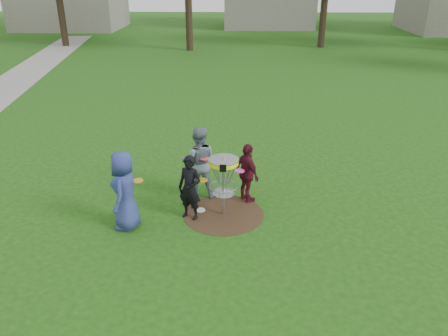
{
  "coord_description": "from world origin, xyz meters",
  "views": [
    {
      "loc": [
        0.29,
        -8.43,
        5.0
      ],
      "look_at": [
        0.0,
        0.3,
        1.0
      ],
      "focal_mm": 35.0,
      "sensor_mm": 36.0,
      "label": 1
    }
  ],
  "objects_px": {
    "player_black": "(190,188)",
    "player_maroon": "(247,173)",
    "player_blue": "(125,191)",
    "disc_golf_basket": "(224,173)",
    "player_grey": "(199,162)"
  },
  "relations": [
    {
      "from": "player_black",
      "to": "disc_golf_basket",
      "type": "distance_m",
      "value": 0.79
    },
    {
      "from": "player_maroon",
      "to": "player_black",
      "type": "bearing_deg",
      "value": 90.87
    },
    {
      "from": "player_grey",
      "to": "player_maroon",
      "type": "xyz_separation_m",
      "value": [
        1.14,
        -0.24,
        -0.16
      ]
    },
    {
      "from": "player_blue",
      "to": "player_black",
      "type": "bearing_deg",
      "value": 110.96
    },
    {
      "from": "player_black",
      "to": "disc_golf_basket",
      "type": "xyz_separation_m",
      "value": [
        0.72,
        0.16,
        0.29
      ]
    },
    {
      "from": "player_blue",
      "to": "disc_golf_basket",
      "type": "height_order",
      "value": "player_blue"
    },
    {
      "from": "player_grey",
      "to": "player_black",
      "type": "bearing_deg",
      "value": 83.19
    },
    {
      "from": "player_blue",
      "to": "player_black",
      "type": "distance_m",
      "value": 1.36
    },
    {
      "from": "player_blue",
      "to": "player_grey",
      "type": "relative_size",
      "value": 0.98
    },
    {
      "from": "player_grey",
      "to": "disc_golf_basket",
      "type": "relative_size",
      "value": 1.26
    },
    {
      "from": "player_black",
      "to": "player_grey",
      "type": "relative_size",
      "value": 0.84
    },
    {
      "from": "player_maroon",
      "to": "disc_golf_basket",
      "type": "bearing_deg",
      "value": 108.8
    },
    {
      "from": "player_grey",
      "to": "player_maroon",
      "type": "relative_size",
      "value": 1.22
    },
    {
      "from": "player_maroon",
      "to": "disc_golf_basket",
      "type": "xyz_separation_m",
      "value": [
        -0.52,
        -0.65,
        0.3
      ]
    },
    {
      "from": "player_black",
      "to": "player_maroon",
      "type": "distance_m",
      "value": 1.48
    }
  ]
}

